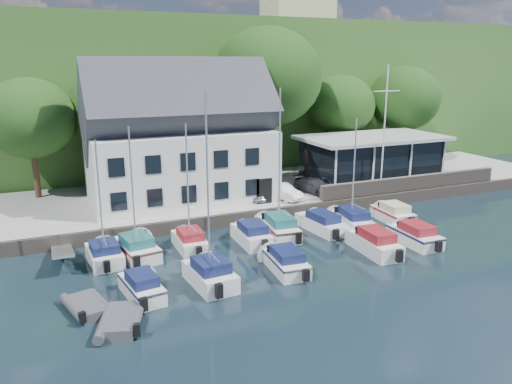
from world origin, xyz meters
TOP-DOWN VIEW (x-y plane):
  - ground at (0.00, 0.00)m, footprint 180.00×180.00m
  - quay at (0.00, 17.50)m, footprint 60.00×13.00m
  - quay_face at (0.00, 11.00)m, footprint 60.00×0.30m
  - hillside at (0.00, 62.00)m, footprint 160.00×75.00m
  - field_patch at (8.00, 70.00)m, footprint 50.00×30.00m
  - farmhouse at (22.00, 52.00)m, footprint 10.40×7.00m
  - harbor_building at (-7.00, 16.50)m, footprint 14.40×8.20m
  - club_pavilion at (11.00, 16.00)m, footprint 13.20×7.20m
  - seawall at (12.00, 11.40)m, footprint 18.00×0.50m
  - gangway at (-16.50, 9.00)m, footprint 1.20×6.00m
  - car_silver at (-1.87, 13.91)m, footprint 1.39×3.22m
  - car_white at (0.41, 13.14)m, footprint 2.35×3.93m
  - car_dgrey at (3.77, 13.78)m, footprint 2.59×4.53m
  - car_blue at (5.51, 13.73)m, footprint 1.81×3.70m
  - flagpole at (9.25, 12.09)m, footprint 2.52×0.20m
  - tree_0 at (-17.65, 21.50)m, footprint 7.02×7.02m
  - tree_1 at (-11.18, 22.63)m, footprint 7.49×7.49m
  - tree_2 at (-2.95, 21.55)m, footprint 7.46×7.46m
  - tree_3 at (2.82, 21.42)m, footprint 10.19×10.19m
  - tree_4 at (11.52, 22.32)m, footprint 6.92×6.92m
  - tree_5 at (18.99, 21.57)m, footprint 7.51×7.51m
  - boat_r1_0 at (-14.19, 7.68)m, footprint 2.24×5.07m
  - boat_r1_1 at (-12.26, 7.87)m, footprint 2.99×5.99m
  - boat_r1_2 at (-8.85, 7.86)m, footprint 1.86×5.14m
  - boat_r1_3 at (-4.79, 7.27)m, footprint 2.01×5.50m
  - boat_r1_4 at (-2.47, 7.88)m, footprint 2.69×6.58m
  - boat_r1_5 at (0.78, 7.64)m, footprint 2.46×6.46m
  - boat_r1_6 at (3.21, 7.40)m, footprint 2.75×6.55m
  - boat_r1_7 at (6.92, 7.41)m, footprint 2.15×5.39m
  - boat_r2_0 at (-13.00, 2.27)m, footprint 2.31×5.11m
  - boat_r2_1 at (-9.34, 2.23)m, footprint 2.55×5.49m
  - boat_r2_2 at (-4.69, 2.45)m, footprint 2.31×5.85m
  - boat_r2_3 at (1.72, 2.71)m, footprint 2.16×6.28m
  - boat_r2_4 at (5.15, 2.93)m, footprint 2.04×5.77m
  - dinghy_0 at (-15.71, 1.76)m, footprint 2.56×3.44m
  - dinghy_1 at (-14.45, -0.31)m, footprint 2.89×3.74m

SIDE VIEW (x-z plane):
  - ground at x=0.00m, z-range 0.00..0.00m
  - gangway at x=-16.50m, z-range -0.70..0.70m
  - dinghy_0 at x=-15.71m, z-range 0.00..0.72m
  - dinghy_1 at x=-14.45m, z-range 0.00..0.77m
  - quay at x=0.00m, z-range 0.00..1.00m
  - quay_face at x=0.00m, z-range 0.00..1.00m
  - boat_r2_2 at x=-4.69m, z-range 0.00..1.36m
  - boat_r2_0 at x=-13.00m, z-range 0.00..1.39m
  - boat_r1_5 at x=0.78m, z-range 0.00..1.42m
  - boat_r1_7 at x=6.92m, z-range 0.00..1.43m
  - boat_r2_4 at x=5.15m, z-range 0.00..1.44m
  - boat_r1_3 at x=-4.79m, z-range 0.00..1.49m
  - boat_r2_3 at x=1.72m, z-range 0.00..1.57m
  - car_silver at x=-1.87m, z-range 1.00..2.08m
  - seawall at x=12.00m, z-range 1.00..2.20m
  - car_blue at x=5.51m, z-range 1.00..2.22m
  - car_white at x=0.41m, z-range 1.00..2.22m
  - car_dgrey at x=3.77m, z-range 1.00..2.24m
  - club_pavilion at x=11.00m, z-range 1.00..5.10m
  - boat_r1_2 at x=-8.85m, z-range 0.00..8.29m
  - boat_r1_0 at x=-14.19m, z-range 0.00..8.35m
  - boat_r1_6 at x=3.21m, z-range 0.00..8.83m
  - boat_r1_1 at x=-12.26m, z-range 0.00..8.94m
  - boat_r1_4 at x=-2.47m, z-range 0.00..9.43m
  - boat_r2_1 at x=-9.34m, z-range 0.00..9.56m
  - harbor_building at x=-7.00m, z-range 1.00..9.70m
  - tree_4 at x=11.52m, z-range 1.00..10.46m
  - tree_0 at x=-17.65m, z-range 1.00..10.60m
  - tree_2 at x=-2.95m, z-range 1.00..11.19m
  - tree_1 at x=-11.18m, z-range 1.00..11.24m
  - tree_5 at x=18.99m, z-range 1.00..11.27m
  - flagpole at x=9.25m, z-range 1.00..11.50m
  - tree_3 at x=2.82m, z-range 1.00..14.93m
  - hillside at x=0.00m, z-range 0.00..16.00m
  - field_patch at x=8.00m, z-range 16.00..16.30m
  - farmhouse at x=22.00m, z-range 16.00..24.20m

